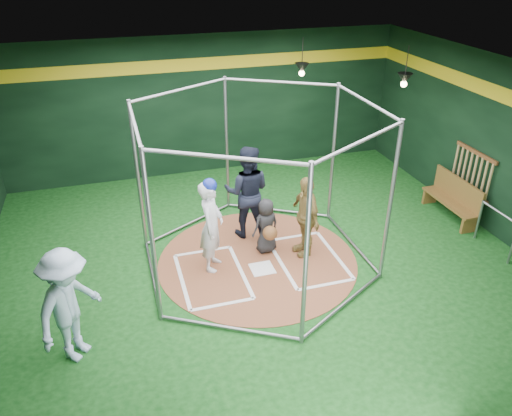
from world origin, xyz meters
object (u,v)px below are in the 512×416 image
object	(u,v)px
visitor_leopard	(305,216)
dugout_bench	(454,198)
batter_figure	(211,225)
umpire	(247,192)

from	to	relation	value
visitor_leopard	dugout_bench	distance (m)	3.71
batter_figure	visitor_leopard	distance (m)	1.81
batter_figure	dugout_bench	xyz separation A→B (m)	(5.48, 0.38, -0.45)
visitor_leopard	umpire	size ratio (longest dim) A/B	0.84
visitor_leopard	umpire	world-z (taller)	umpire
visitor_leopard	umpire	bearing A→B (deg)	-144.11
batter_figure	visitor_leopard	size ratio (longest dim) A/B	1.12
visitor_leopard	dugout_bench	size ratio (longest dim) A/B	1.03
batter_figure	umpire	xyz separation A→B (m)	(0.95, 0.96, 0.06)
batter_figure	visitor_leopard	bearing A→B (deg)	-1.14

